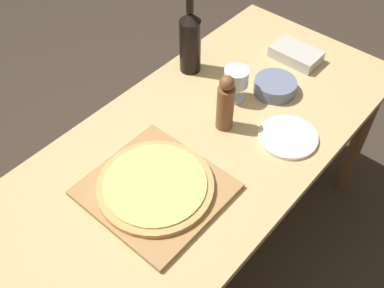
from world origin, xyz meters
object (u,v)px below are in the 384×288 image
at_px(pepper_mill, 225,104).
at_px(small_bowl, 275,86).
at_px(wine_glass, 236,78).
at_px(wine_bottle, 190,41).
at_px(pizza, 155,185).

relative_size(pepper_mill, small_bowl, 1.39).
bearing_deg(wine_glass, wine_bottle, 173.93).
distance_m(pizza, wine_bottle, 0.61).
relative_size(pizza, wine_glass, 2.68).
relative_size(pepper_mill, wine_glass, 1.64).
bearing_deg(wine_bottle, small_bowl, 17.77).
relative_size(pizza, pepper_mill, 1.63).
relative_size(wine_glass, small_bowl, 0.85).
xyz_separation_m(pizza, pepper_mill, (-0.02, 0.36, 0.07)).
height_order(wine_bottle, small_bowl, wine_bottle).
distance_m(wine_bottle, small_bowl, 0.36).
distance_m(pepper_mill, wine_glass, 0.15).
xyz_separation_m(wine_bottle, pepper_mill, (0.29, -0.16, -0.03)).
height_order(pizza, small_bowl, small_bowl).
height_order(pizza, pepper_mill, pepper_mill).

